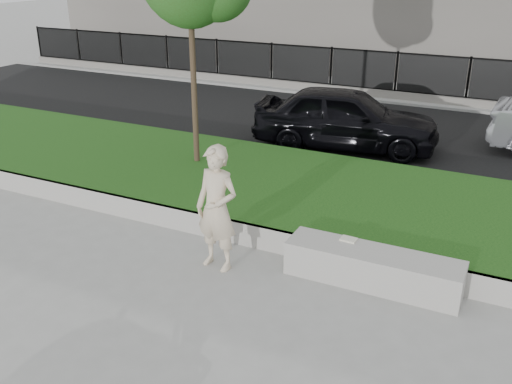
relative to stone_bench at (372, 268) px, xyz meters
The scene contains 10 objects.
ground 1.97m from the stone_bench, 155.78° to the right, with size 90.00×90.00×0.00m, color gray.
grass_bank 2.83m from the stone_bench, 128.96° to the left, with size 34.00×4.00×0.40m, color #0D340D.
grass_kerb 1.80m from the stone_bench, behind, with size 34.00×0.08×0.40m, color #A6A29B.
street 7.91m from the stone_bench, 103.01° to the left, with size 34.00×7.00×0.04m, color black.
far_pavement 12.33m from the stone_bench, 98.30° to the left, with size 34.00×3.00×0.12m, color gray.
iron_fence 11.34m from the stone_bench, 99.02° to the left, with size 32.00×0.30×1.50m.
stone_bench is the anchor object (origin of this frame).
man 2.43m from the stone_bench, 166.28° to the right, with size 0.71×0.46×1.94m, color beige.
book 0.55m from the stone_bench, 156.15° to the left, with size 0.24×0.17×0.03m, color silver.
car_dark 6.27m from the stone_bench, 111.71° to the left, with size 1.78×4.42×1.50m, color black.
Camera 1 is at (3.43, -6.38, 4.44)m, focal length 40.00 mm.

